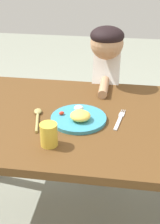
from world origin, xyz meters
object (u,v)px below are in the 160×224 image
(fork, at_px, (119,120))
(spoon, at_px, (38,116))
(drinking_cup, at_px, (49,135))
(plate, at_px, (79,118))
(person, at_px, (106,95))

(fork, distance_m, spoon, 0.39)
(fork, distance_m, drinking_cup, 0.37)
(plate, xyz_separation_m, person, (0.09, 0.53, -0.13))
(plate, height_order, person, person)
(fork, bearing_deg, person, 20.67)
(fork, relative_size, drinking_cup, 2.01)
(fork, height_order, spoon, spoon)
(plate, distance_m, fork, 0.19)
(plate, xyz_separation_m, fork, (0.19, 0.03, -0.01))
(drinking_cup, bearing_deg, fork, 40.96)
(plate, relative_size, fork, 1.31)
(drinking_cup, bearing_deg, spoon, 116.92)
(person, bearing_deg, fork, 101.23)
(plate, bearing_deg, person, 80.57)
(fork, bearing_deg, drinking_cup, 140.40)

